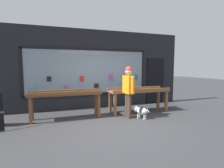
{
  "coord_description": "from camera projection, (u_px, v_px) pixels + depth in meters",
  "views": [
    {
      "loc": [
        -1.84,
        -4.72,
        1.73
      ],
      "look_at": [
        0.19,
        0.89,
        1.13
      ],
      "focal_mm": 28.0,
      "sensor_mm": 36.0,
      "label": 1
    }
  ],
  "objects": [
    {
      "name": "small_dog",
      "position": [
        141.0,
        110.0,
        5.78
      ],
      "size": [
        0.44,
        0.52,
        0.42
      ],
      "rotation": [
        0.0,
        0.0,
        2.18
      ],
      "color": "white",
      "rests_on": "ground_plane"
    },
    {
      "name": "shopfront_facade",
      "position": [
        96.0,
        70.0,
        7.3
      ],
      "size": [
        7.85,
        0.29,
        3.22
      ],
      "color": "black",
      "rests_on": "ground_plane"
    },
    {
      "name": "person_browsing",
      "position": [
        128.0,
        88.0,
        5.82
      ],
      "size": [
        0.24,
        0.68,
        1.73
      ],
      "rotation": [
        0.0,
        0.0,
        1.62
      ],
      "color": "#4C382D",
      "rests_on": "ground_plane"
    },
    {
      "name": "display_table_right",
      "position": [
        139.0,
        93.0,
        6.61
      ],
      "size": [
        2.32,
        0.74,
        0.92
      ],
      "color": "brown",
      "rests_on": "ground_plane"
    },
    {
      "name": "ground_plane",
      "position": [
        116.0,
        124.0,
        5.22
      ],
      "size": [
        40.0,
        40.0,
        0.0
      ],
      "primitive_type": "plane",
      "color": "#38383A"
    },
    {
      "name": "display_table_left",
      "position": [
        66.0,
        97.0,
        5.71
      ],
      "size": [
        2.31,
        0.59,
        0.94
      ],
      "color": "brown",
      "rests_on": "ground_plane"
    }
  ]
}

